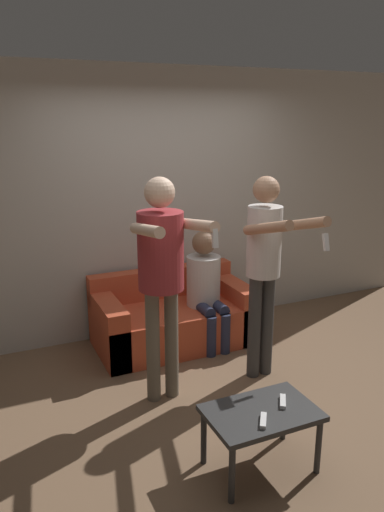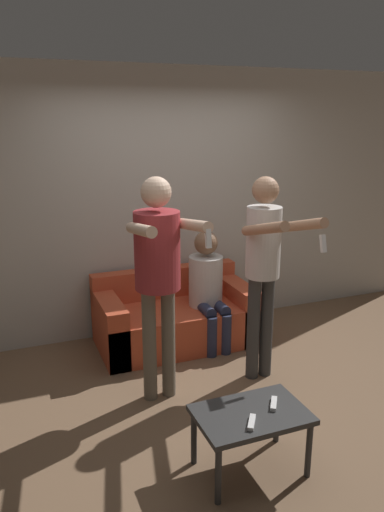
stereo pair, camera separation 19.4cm
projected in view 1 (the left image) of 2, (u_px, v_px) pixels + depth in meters
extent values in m
plane|color=brown|center=(233.00, 397.00, 4.09)|extent=(14.00, 14.00, 0.00)
cube|color=#B7B2A8|center=(161.00, 203.00, 5.12)|extent=(6.40, 0.06, 2.70)
cube|color=#C64C2D|center=(174.00, 325.00, 4.99)|extent=(1.54, 0.81, 0.40)
cube|color=#C64C2D|center=(162.00, 282.00, 5.18)|extent=(1.54, 0.16, 0.31)
cube|color=#C64C2D|center=(108.00, 329.00, 4.71)|extent=(0.20, 0.81, 0.57)
cube|color=#C64C2D|center=(233.00, 307.00, 5.23)|extent=(0.20, 0.81, 0.57)
cylinder|color=#6B6051|center=(153.00, 346.00, 3.94)|extent=(0.11, 0.11, 0.94)
cylinder|color=#6B6051|center=(172.00, 342.00, 4.00)|extent=(0.11, 0.11, 0.94)
cylinder|color=#9E2D33|center=(161.00, 251.00, 3.76)|extent=(0.35, 0.35, 0.60)
sphere|color=beige|center=(160.00, 192.00, 3.63)|extent=(0.23, 0.23, 0.23)
cylinder|color=beige|center=(147.00, 230.00, 3.39)|extent=(0.08, 0.53, 0.15)
cylinder|color=beige|center=(199.00, 225.00, 3.54)|extent=(0.08, 0.53, 0.15)
cube|color=white|center=(215.00, 238.00, 3.33)|extent=(0.04, 0.05, 0.13)
cylinder|color=#383838|center=(254.00, 327.00, 4.30)|extent=(0.11, 0.11, 0.92)
cylinder|color=#383838|center=(267.00, 325.00, 4.36)|extent=(0.11, 0.11, 0.92)
cylinder|color=silver|center=(264.00, 242.00, 4.12)|extent=(0.29, 0.29, 0.59)
sphere|color=#A87A5B|center=(266.00, 190.00, 4.01)|extent=(0.22, 0.22, 0.22)
cylinder|color=#A87A5B|center=(267.00, 228.00, 3.76)|extent=(0.08, 0.59, 0.23)
cylinder|color=#A87A5B|center=(303.00, 224.00, 3.88)|extent=(0.08, 0.59, 0.23)
cube|color=white|center=(326.00, 242.00, 3.65)|extent=(0.04, 0.06, 0.13)
cylinder|color=#282D47|center=(211.00, 336.00, 4.74)|extent=(0.11, 0.11, 0.40)
cylinder|color=#282D47|center=(225.00, 334.00, 4.80)|extent=(0.11, 0.11, 0.40)
cylinder|color=#282D47|center=(204.00, 308.00, 4.82)|extent=(0.11, 0.32, 0.11)
cylinder|color=#282D47|center=(217.00, 306.00, 4.88)|extent=(0.11, 0.32, 0.11)
cylinder|color=silver|center=(204.00, 281.00, 4.93)|extent=(0.33, 0.33, 0.50)
sphere|color=brown|center=(204.00, 243.00, 4.82)|extent=(0.23, 0.23, 0.23)
cube|color=#2D2D2D|center=(261.00, 413.00, 3.16)|extent=(0.71, 0.46, 0.04)
cylinder|color=#2D2D2D|center=(232.00, 474.00, 2.93)|extent=(0.04, 0.04, 0.39)
cylinder|color=#2D2D2D|center=(318.00, 446.00, 3.18)|extent=(0.04, 0.04, 0.39)
cylinder|color=#2D2D2D|center=(204.00, 437.00, 3.27)|extent=(0.04, 0.04, 0.39)
cylinder|color=#2D2D2D|center=(284.00, 414.00, 3.51)|extent=(0.04, 0.04, 0.39)
cube|color=white|center=(263.00, 421.00, 3.03)|extent=(0.11, 0.14, 0.02)
cube|color=white|center=(283.00, 401.00, 3.23)|extent=(0.11, 0.14, 0.02)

